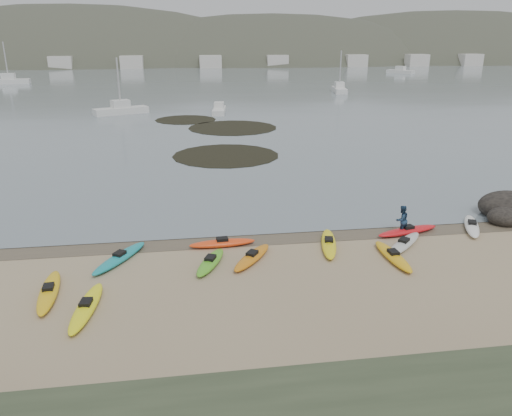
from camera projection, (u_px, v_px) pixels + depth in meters
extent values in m
plane|color=tan|center=(256.00, 235.00, 25.87)|extent=(600.00, 600.00, 0.00)
plane|color=brown|center=(257.00, 237.00, 25.58)|extent=(60.00, 60.00, 0.00)
plane|color=slate|center=(185.00, 53.00, 306.48)|extent=(1200.00, 1200.00, 0.00)
ellipsoid|color=beige|center=(404.00, 244.00, 24.34)|extent=(3.15, 3.12, 0.34)
ellipsoid|color=orange|center=(252.00, 257.00, 22.88)|extent=(2.44, 3.13, 0.34)
ellipsoid|color=#EDAF14|center=(393.00, 256.00, 23.00)|extent=(0.87, 3.58, 0.34)
ellipsoid|color=teal|center=(120.00, 258.00, 22.84)|extent=(2.53, 3.74, 0.34)
ellipsoid|color=#56B824|center=(210.00, 262.00, 22.39)|extent=(1.82, 3.05, 0.34)
ellipsoid|color=white|center=(472.00, 226.00, 26.65)|extent=(2.14, 3.46, 0.34)
ellipsoid|color=red|center=(408.00, 231.00, 26.00)|extent=(3.74, 1.62, 0.34)
ellipsoid|color=#F9F714|center=(86.00, 307.00, 18.66)|extent=(1.11, 3.87, 0.34)
ellipsoid|color=#F94515|center=(222.00, 243.00, 24.45)|extent=(3.31, 0.92, 0.34)
ellipsoid|color=yellow|center=(49.00, 292.00, 19.79)|extent=(1.01, 3.84, 0.34)
ellipsoid|color=yellow|center=(329.00, 244.00, 24.40)|extent=(1.57, 3.82, 0.34)
imported|color=navy|center=(402.00, 220.00, 25.78)|extent=(0.92, 0.82, 1.56)
ellipsoid|color=black|center=(507.00, 211.00, 28.78)|extent=(3.36, 2.61, 1.68)
ellipsoid|color=black|center=(504.00, 221.00, 27.45)|extent=(1.87, 1.68, 1.12)
cylinder|color=black|center=(226.00, 156.00, 43.06)|extent=(9.18, 9.18, 0.04)
cylinder|color=black|center=(233.00, 128.00, 56.13)|extent=(9.94, 9.94, 0.04)
cylinder|color=black|center=(186.00, 120.00, 61.43)|extent=(7.43, 7.43, 0.04)
cube|color=silver|center=(121.00, 111.00, 65.90)|extent=(7.23, 4.75, 0.99)
cube|color=silver|center=(219.00, 111.00, 66.58)|extent=(2.29, 5.82, 0.79)
cube|color=silver|center=(339.00, 90.00, 91.40)|extent=(3.17, 7.44, 1.01)
cube|color=silver|center=(9.00, 81.00, 107.90)|extent=(8.72, 3.10, 1.20)
cube|color=silver|center=(400.00, 72.00, 138.39)|extent=(6.30, 7.39, 1.07)
ellipsoid|color=#384235|center=(82.00, 107.00, 207.95)|extent=(220.00, 120.00, 80.00)
ellipsoid|color=#384235|center=(272.00, 98.00, 213.39)|extent=(200.00, 110.00, 68.00)
ellipsoid|color=#384235|center=(446.00, 97.00, 235.01)|extent=(230.00, 130.00, 76.00)
cube|color=beige|center=(55.00, 63.00, 155.07)|extent=(7.00, 5.00, 4.00)
cube|color=beige|center=(134.00, 62.00, 158.37)|extent=(7.00, 5.00, 4.00)
cube|color=beige|center=(209.00, 62.00, 161.67)|extent=(7.00, 5.00, 4.00)
cube|color=beige|center=(282.00, 61.00, 164.97)|extent=(7.00, 5.00, 4.00)
cube|color=beige|center=(352.00, 61.00, 168.27)|extent=(7.00, 5.00, 4.00)
cube|color=beige|center=(419.00, 60.00, 171.57)|extent=(7.00, 5.00, 4.00)
cube|color=beige|center=(483.00, 60.00, 174.87)|extent=(7.00, 5.00, 4.00)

